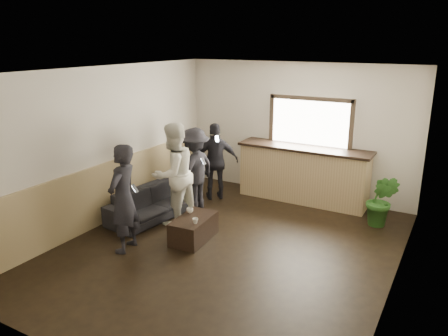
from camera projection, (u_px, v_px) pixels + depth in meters
The scene contains 12 objects.
ground at pixel (227, 248), 7.03m from camera, with size 5.00×6.00×0.01m, color black.
room_shell at pixel (187, 154), 6.96m from camera, with size 5.01×6.01×2.80m.
bar_counter at pixel (304, 171), 8.96m from camera, with size 2.70×0.68×2.13m.
sofa at pixel (155, 202), 8.24m from camera, with size 1.93×0.76×0.56m, color black.
coffee_table at pixel (194, 229), 7.28m from camera, with size 0.50×0.89×0.40m, color black.
cup_a at pixel (190, 210), 7.42m from camera, with size 0.11×0.11×0.09m, color silver.
cup_b at pixel (195, 221), 6.98m from camera, with size 0.09×0.09×0.09m, color silver.
potted_plant at pixel (382, 201), 7.72m from camera, with size 0.54×0.43×0.98m, color #2D6623.
person_a at pixel (123, 199), 6.75m from camera, with size 0.53×0.69×1.73m.
person_b at pixel (173, 174), 7.78m from camera, with size 0.88×1.03×1.85m.
person_c at pixel (194, 169), 8.44m from camera, with size 0.68×1.09×1.63m.
person_d at pixel (216, 161), 9.03m from camera, with size 0.98×0.89×1.60m.
Camera 1 is at (3.09, -5.57, 3.24)m, focal length 35.00 mm.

